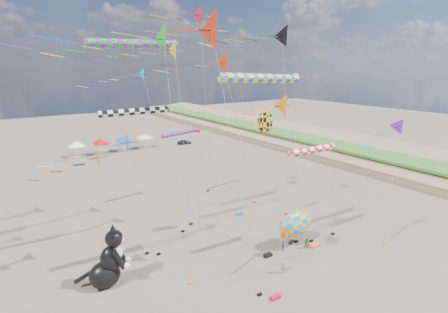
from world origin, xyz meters
name	(u,v)px	position (x,y,z in m)	size (l,w,h in m)	color
ground	(322,298)	(0.00, 0.00, 0.00)	(260.00, 260.00, 0.00)	brown
delta_kite_0	(381,130)	(9.65, 2.26, 12.80)	(7.85, 1.67, 14.03)	#641C9E
delta_kite_1	(91,161)	(-13.72, 14.80, 10.60)	(9.20, 1.86, 11.86)	orange
delta_kite_2	(121,148)	(-11.32, 13.98, 11.55)	(9.44, 2.21, 12.95)	blue
delta_kite_3	(281,108)	(1.31, 7.07, 14.96)	(12.31, 2.33, 16.41)	orange
delta_kite_4	(157,53)	(-6.27, 16.47, 19.75)	(12.44, 2.12, 21.19)	yellow
delta_kite_5	(132,78)	(-6.59, 23.01, 17.26)	(10.87, 1.77, 18.56)	#17B3A9
delta_kite_6	(225,65)	(3.58, 19.23, 18.73)	(14.25, 2.67, 20.34)	#C22C05
delta_kite_7	(271,38)	(5.84, 13.82, 21.51)	(12.62, 2.64, 23.10)	black
delta_kite_8	(197,32)	(-9.60, 3.19, 20.57)	(15.98, 2.81, 22.23)	red
delta_kite_9	(151,42)	(-10.58, 7.82, 20.23)	(9.52, 2.45, 21.71)	#249521
delta_kite_10	(185,17)	(-0.15, 22.01, 24.07)	(13.72, 2.85, 25.75)	red
windsock_0	(137,45)	(-7.58, 18.20, 20.61)	(10.53, 0.93, 21.14)	#1A9333
windsock_1	(138,112)	(-8.39, 17.05, 14.17)	(8.40, 0.68, 14.61)	black
windsock_2	(315,150)	(5.93, 6.84, 10.43)	(7.42, 0.74, 10.87)	red
windsock_3	(265,79)	(-0.02, 7.89, 17.49)	(9.92, 0.84, 17.98)	blue
windsock_4	(183,133)	(1.62, 26.91, 9.48)	(7.46, 0.64, 9.88)	red
angelfish_kite	(264,123)	(4.13, 12.60, 12.56)	(3.74, 3.02, 13.98)	yellow
cat_inflatable	(107,256)	(-13.89, 11.92, 2.76)	(4.08, 2.04, 5.51)	black
fish_inflatable	(295,224)	(4.61, 7.70, 2.37)	(5.95, 3.03, 4.61)	#1374C1
person_adult	(283,265)	(-0.11, 4.52, 0.82)	(0.60, 0.39, 1.64)	gray
child_green	(307,243)	(5.05, 6.35, 0.60)	(0.58, 0.45, 1.19)	#1B7118
child_blue	(283,246)	(2.73, 7.46, 0.51)	(0.59, 0.25, 1.01)	#2A469E
kite_bag_0	(239,214)	(4.38, 17.16, 0.15)	(0.90, 0.44, 0.30)	blue
kite_bag_1	(315,246)	(6.03, 6.06, 0.15)	(0.90, 0.44, 0.30)	orange
kite_bag_2	(268,255)	(0.67, 7.43, 0.15)	(0.90, 0.44, 0.30)	black
kite_bag_3	(275,297)	(-3.20, 2.13, 0.15)	(0.90, 0.44, 0.30)	red
tent_row	(112,138)	(1.50, 60.00, 3.15)	(19.20, 4.20, 3.80)	white
parked_car	(184,142)	(18.20, 58.00, 0.58)	(1.38, 3.42, 1.17)	#26262D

